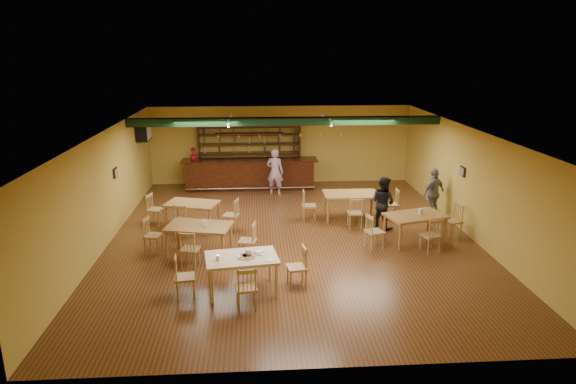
{
  "coord_description": "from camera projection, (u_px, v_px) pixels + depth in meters",
  "views": [
    {
      "loc": [
        -0.98,
        -13.08,
        5.11
      ],
      "look_at": [
        -0.07,
        0.6,
        1.15
      ],
      "focal_mm": 31.09,
      "sensor_mm": 36.0,
      "label": 1
    }
  ],
  "objects": [
    {
      "name": "track_rail_left",
      "position": [
        230.0,
        117.0,
        16.34
      ],
      "size": [
        0.05,
        2.5,
        0.05
      ],
      "primitive_type": "cube",
      "color": "silver",
      "rests_on": "ceiling"
    },
    {
      "name": "side_plate",
      "position": [
        270.0,
        260.0,
        10.49
      ],
      "size": [
        0.25,
        0.25,
        0.01
      ],
      "primitive_type": "cylinder",
      "rotation": [
        0.0,
        0.0,
        0.14
      ],
      "color": "white",
      "rests_on": "near_table"
    },
    {
      "name": "ac_unit",
      "position": [
        143.0,
        132.0,
        17.08
      ],
      "size": [
        0.34,
        0.7,
        0.48
      ],
      "primitive_type": "cube",
      "color": "silver",
      "rests_on": "wall_left"
    },
    {
      "name": "back_bar_hutch",
      "position": [
        250.0,
        156.0,
        19.16
      ],
      "size": [
        3.9,
        0.4,
        2.28
      ],
      "primitive_type": "cube",
      "color": "black",
      "rests_on": "ground"
    },
    {
      "name": "near_table",
      "position": [
        242.0,
        274.0,
        10.78
      ],
      "size": [
        1.65,
        1.18,
        0.82
      ],
      "primitive_type": "cube",
      "rotation": [
        0.0,
        0.0,
        0.14
      ],
      "color": "beige",
      "rests_on": "ground"
    },
    {
      "name": "patron_bar",
      "position": [
        275.0,
        172.0,
        17.91
      ],
      "size": [
        0.7,
        0.57,
        1.68
      ],
      "primitive_type": "imported",
      "rotation": [
        0.0,
        0.0,
        2.84
      ],
      "color": "purple",
      "rests_on": "ground"
    },
    {
      "name": "floor",
      "position": [
        292.0,
        237.0,
        14.01
      ],
      "size": [
        12.0,
        12.0,
        0.0
      ],
      "primitive_type": "plane",
      "color": "#512C17",
      "rests_on": "ground"
    },
    {
      "name": "dining_table_c",
      "position": [
        200.0,
        240.0,
        12.71
      ],
      "size": [
        1.77,
        1.28,
        0.8
      ],
      "primitive_type": "cube",
      "rotation": [
        0.0,
        0.0,
        -0.21
      ],
      "color": "olive",
      "rests_on": "ground"
    },
    {
      "name": "parmesan_shaker",
      "position": [
        218.0,
        258.0,
        10.46
      ],
      "size": [
        0.08,
        0.08,
        0.11
      ],
      "primitive_type": "cylinder",
      "rotation": [
        0.0,
        0.0,
        0.14
      ],
      "color": "#EAE5C6",
      "rests_on": "near_table"
    },
    {
      "name": "picture_right",
      "position": [
        463.0,
        171.0,
        14.34
      ],
      "size": [
        0.04,
        0.34,
        0.28
      ],
      "primitive_type": "cube",
      "color": "black",
      "rests_on": "wall_right"
    },
    {
      "name": "pizza_tray",
      "position": [
        247.0,
        256.0,
        10.67
      ],
      "size": [
        0.46,
        0.46,
        0.01
      ],
      "primitive_type": "cylinder",
      "rotation": [
        0.0,
        0.0,
        0.16
      ],
      "color": "silver",
      "rests_on": "near_table"
    },
    {
      "name": "napkin_stack",
      "position": [
        259.0,
        252.0,
        10.9
      ],
      "size": [
        0.25,
        0.23,
        0.03
      ],
      "primitive_type": "cube",
      "rotation": [
        0.0,
        0.0,
        0.51
      ],
      "color": "white",
      "rests_on": "near_table"
    },
    {
      "name": "pizza_server",
      "position": [
        254.0,
        255.0,
        10.73
      ],
      "size": [
        0.33,
        0.2,
        0.0
      ],
      "primitive_type": "cube",
      "rotation": [
        0.0,
        0.0,
        -0.36
      ],
      "color": "silver",
      "rests_on": "pizza_tray"
    },
    {
      "name": "patron_right_b",
      "position": [
        433.0,
        193.0,
        15.45
      ],
      "size": [
        0.99,
        0.82,
        1.58
      ],
      "primitive_type": "imported",
      "rotation": [
        0.0,
        0.0,
        3.71
      ],
      "color": "gray",
      "rests_on": "ground"
    },
    {
      "name": "track_rail_right",
      "position": [
        326.0,
        116.0,
        16.55
      ],
      "size": [
        0.05,
        2.5,
        0.05
      ],
      "primitive_type": "cube",
      "color": "silver",
      "rests_on": "ceiling"
    },
    {
      "name": "patron_right_a",
      "position": [
        383.0,
        202.0,
        14.57
      ],
      "size": [
        0.93,
        0.95,
        1.55
      ],
      "primitive_type": "imported",
      "rotation": [
        0.0,
        0.0,
        2.23
      ],
      "color": "black",
      "rests_on": "ground"
    },
    {
      "name": "dining_table_a",
      "position": [
        193.0,
        215.0,
        14.72
      ],
      "size": [
        1.69,
        1.29,
        0.75
      ],
      "primitive_type": "cube",
      "rotation": [
        0.0,
        0.0,
        -0.29
      ],
      "color": "olive",
      "rests_on": "ground"
    },
    {
      "name": "bar_counter",
      "position": [
        250.0,
        174.0,
        18.72
      ],
      "size": [
        5.04,
        0.85,
        1.13
      ],
      "primitive_type": "cube",
      "color": "black",
      "rests_on": "ground"
    },
    {
      "name": "dining_table_d",
      "position": [
        415.0,
        228.0,
        13.56
      ],
      "size": [
        1.77,
        1.34,
        0.79
      ],
      "primitive_type": "cube",
      "rotation": [
        0.0,
        0.0,
        0.28
      ],
      "color": "olive",
      "rests_on": "ground"
    },
    {
      "name": "dining_table_b",
      "position": [
        350.0,
        206.0,
        15.39
      ],
      "size": [
        1.68,
        1.02,
        0.83
      ],
      "primitive_type": "cube",
      "rotation": [
        0.0,
        0.0,
        -0.01
      ],
      "color": "olive",
      "rests_on": "ground"
    },
    {
      "name": "ceiling_beam",
      "position": [
        285.0,
        121.0,
        15.9
      ],
      "size": [
        10.0,
        0.3,
        0.25
      ],
      "primitive_type": "cube",
      "color": "black",
      "rests_on": "ceiling"
    },
    {
      "name": "poinsettia",
      "position": [
        193.0,
        154.0,
        18.37
      ],
      "size": [
        0.33,
        0.33,
        0.47
      ],
      "primitive_type": "imported",
      "rotation": [
        0.0,
        0.0,
        0.35
      ],
      "color": "maroon",
      "rests_on": "bar_counter"
    },
    {
      "name": "picture_left",
      "position": [
        115.0,
        173.0,
        14.18
      ],
      "size": [
        0.04,
        0.34,
        0.28
      ],
      "primitive_type": "cube",
      "color": "black",
      "rests_on": "wall_left"
    }
  ]
}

